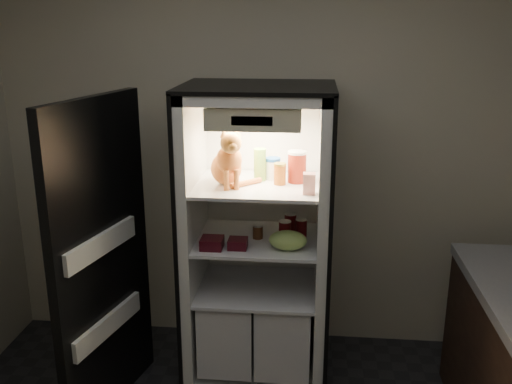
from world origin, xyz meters
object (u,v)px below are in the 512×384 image
at_px(salsa_jar, 280,174).
at_px(soda_can_b, 301,229).
at_px(mayo_tub, 273,168).
at_px(cream_carton, 309,184).
at_px(soda_can_c, 285,232).
at_px(parmesan_shaker, 260,165).
at_px(condiment_jar, 258,231).
at_px(berry_box_left, 212,243).
at_px(grape_bag, 288,240).
at_px(tabby_cat, 228,163).
at_px(pepper_jar, 297,167).
at_px(berry_box_right, 238,244).
at_px(refrigerator, 258,256).
at_px(soda_can_a, 290,224).

distance_m(salsa_jar, soda_can_b, 0.38).
bearing_deg(mayo_tub, cream_carton, -52.13).
bearing_deg(soda_can_c, parmesan_shaker, 140.39).
height_order(cream_carton, condiment_jar, cream_carton).
height_order(condiment_jar, berry_box_left, condiment_jar).
bearing_deg(soda_can_b, salsa_jar, -175.86).
xyz_separation_m(mayo_tub, grape_bag, (0.11, -0.28, -0.36)).
height_order(tabby_cat, pepper_jar, tabby_cat).
xyz_separation_m(tabby_cat, mayo_tub, (0.25, 0.17, -0.07)).
xyz_separation_m(tabby_cat, pepper_jar, (0.40, 0.11, -0.04)).
bearing_deg(berry_box_left, mayo_tub, 42.40).
distance_m(condiment_jar, berry_box_right, 0.20).
xyz_separation_m(parmesan_shaker, berry_box_left, (-0.26, -0.27, -0.42)).
relative_size(refrigerator, berry_box_left, 14.55).
distance_m(pepper_jar, berry_box_left, 0.68).
distance_m(salsa_jar, cream_carton, 0.25).
xyz_separation_m(tabby_cat, salsa_jar, (0.30, 0.05, -0.07)).
relative_size(salsa_jar, pepper_jar, 0.68).
bearing_deg(grape_bag, soda_can_c, 102.91).
xyz_separation_m(refrigerator, grape_bag, (0.20, -0.22, 0.20)).
bearing_deg(soda_can_a, mayo_tub, 163.79).
bearing_deg(berry_box_left, soda_can_b, 20.82).
xyz_separation_m(soda_can_a, berry_box_left, (-0.45, -0.27, -0.04)).
bearing_deg(soda_can_a, soda_can_b, -46.93).
height_order(cream_carton, soda_can_c, cream_carton).
bearing_deg(mayo_tub, parmesan_shaker, -153.32).
xyz_separation_m(pepper_jar, condiment_jar, (-0.23, -0.06, -0.40)).
relative_size(tabby_cat, grape_bag, 1.64).
height_order(refrigerator, berry_box_left, refrigerator).
distance_m(pepper_jar, soda_can_c, 0.40).
xyz_separation_m(cream_carton, grape_bag, (-0.11, 0.02, -0.35)).
bearing_deg(salsa_jar, soda_can_c, -56.77).
relative_size(parmesan_shaker, berry_box_left, 1.52).
bearing_deg(tabby_cat, pepper_jar, -4.72).
relative_size(salsa_jar, soda_can_a, 0.94).
xyz_separation_m(parmesan_shaker, soda_can_b, (0.26, -0.07, -0.38)).
bearing_deg(berry_box_right, soda_can_b, 25.92).
bearing_deg(pepper_jar, parmesan_shaker, 174.79).
bearing_deg(parmesan_shaker, soda_can_a, 1.42).
bearing_deg(cream_carton, soda_can_c, 139.81).
distance_m(grape_bag, berry_box_left, 0.45).
distance_m(soda_can_a, grape_bag, 0.24).
bearing_deg(tabby_cat, berry_box_left, -139.88).
distance_m(soda_can_a, soda_can_c, 0.14).
height_order(mayo_tub, berry_box_right, mayo_tub).
relative_size(mayo_tub, soda_can_c, 0.96).
height_order(parmesan_shaker, berry_box_left, parmesan_shaker).
distance_m(parmesan_shaker, mayo_tub, 0.09).
xyz_separation_m(salsa_jar, grape_bag, (0.06, -0.16, -0.36)).
relative_size(mayo_tub, grape_bag, 0.59).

